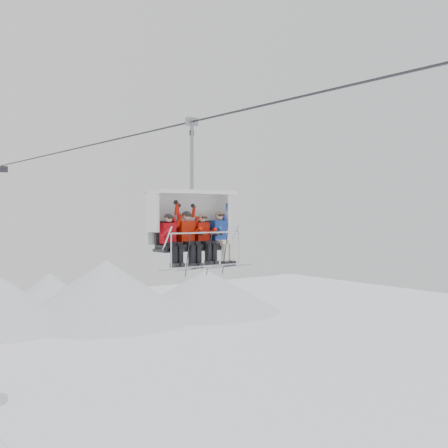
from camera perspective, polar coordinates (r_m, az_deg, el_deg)
haul_cable at (r=14.25m, az=0.00°, el=11.08°), size 0.06×50.00×0.06m
chairlift_carrier at (r=15.33m, az=-3.54°, el=0.52°), size 2.36×1.17×3.98m
skier_far_left at (r=14.65m, az=-5.46°, el=-1.46°), size 0.37×1.69×1.51m
skier_center_left at (r=14.95m, az=-3.65°, el=-1.29°), size 0.40×1.69×1.61m
skier_center_right at (r=15.24m, az=-2.02°, el=-1.36°), size 0.37×1.69×1.51m
skier_far_right at (r=15.58m, az=-0.33°, el=-1.18°), size 0.40×1.69×1.61m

